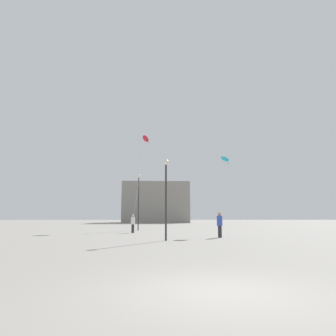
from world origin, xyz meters
name	(u,v)px	position (x,y,z in m)	size (l,w,h in m)	color
ground_plane	(218,293)	(0.00, 0.00, 0.00)	(300.00, 300.00, 0.00)	gray
person_in_blue	(220,223)	(3.39, 15.91, 0.99)	(0.39, 0.39, 1.80)	#2D2D33
person_in_white	(133,223)	(-3.25, 22.64, 0.92)	(0.37, 0.37, 1.68)	#2D2D33
kite_cyan_diamond	(225,160)	(4.96, 20.33, 6.46)	(2.07, 4.99, 5.51)	#1EB2C6
kite_crimson_diamond	(146,139)	(-2.39, 30.41, 10.80)	(1.43, 8.48, 10.06)	red
building_left_hall	(156,203)	(-1.00, 74.75, 5.03)	(16.54, 13.93, 10.05)	gray
lamppost_east	(166,186)	(-0.55, 13.16, 3.40)	(0.36, 0.36, 5.08)	#2D2D30
lamppost_west	(139,194)	(-3.03, 27.62, 3.96)	(0.36, 0.36, 6.07)	#2D2D30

